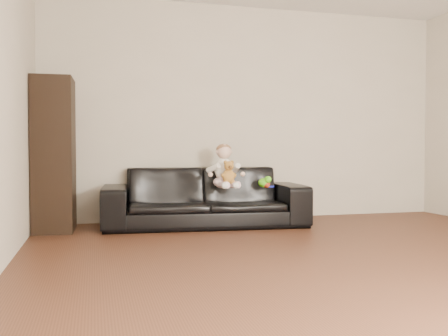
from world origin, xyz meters
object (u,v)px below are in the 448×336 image
object	(u,v)px
cabinet	(54,155)
toy_green	(264,183)
toy_rattle	(267,185)
baby	(224,169)
sofa	(205,197)
toy_blue_disc	(269,187)
teddy_bear	(229,173)

from	to	relation	value
cabinet	toy_green	xyz separation A→B (m)	(2.23, -0.20, -0.31)
toy_green	toy_rattle	xyz separation A→B (m)	(0.01, -0.05, -0.02)
baby	cabinet	bearing A→B (deg)	158.40
toy_rattle	cabinet	bearing A→B (deg)	173.80
sofa	toy_blue_disc	size ratio (longest dim) A/B	19.63
sofa	toy_blue_disc	distance (m)	0.73
sofa	cabinet	world-z (taller)	cabinet
toy_rattle	toy_blue_disc	xyz separation A→B (m)	(0.06, 0.08, -0.03)
sofa	toy_green	size ratio (longest dim) A/B	14.24
baby	toy_green	xyz separation A→B (m)	(0.44, -0.05, -0.16)
sofa	toy_green	world-z (taller)	sofa
sofa	teddy_bear	bearing A→B (deg)	-48.31
cabinet	toy_blue_disc	world-z (taller)	cabinet
sofa	baby	size ratio (longest dim) A/B	4.57
toy_green	toy_blue_disc	size ratio (longest dim) A/B	1.38
toy_green	cabinet	bearing A→B (deg)	174.94
sofa	teddy_bear	xyz separation A→B (m)	(0.20, -0.27, 0.28)
teddy_bear	toy_rattle	size ratio (longest dim) A/B	3.33
sofa	toy_blue_disc	bearing A→B (deg)	-6.15
teddy_bear	toy_blue_disc	distance (m)	0.55
toy_rattle	toy_green	bearing A→B (deg)	107.09
toy_rattle	toy_blue_disc	size ratio (longest dim) A/B	0.66
toy_green	toy_blue_disc	xyz separation A→B (m)	(0.08, 0.04, -0.05)
baby	toy_green	size ratio (longest dim) A/B	3.11
sofa	teddy_bear	world-z (taller)	teddy_bear
cabinet	sofa	bearing A→B (deg)	1.42
toy_rattle	toy_blue_disc	world-z (taller)	toy_rattle
cabinet	teddy_bear	xyz separation A→B (m)	(1.79, -0.30, -0.19)
cabinet	baby	world-z (taller)	cabinet
baby	sofa	bearing A→B (deg)	131.51
teddy_bear	toy_green	world-z (taller)	teddy_bear
toy_green	teddy_bear	bearing A→B (deg)	-167.03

